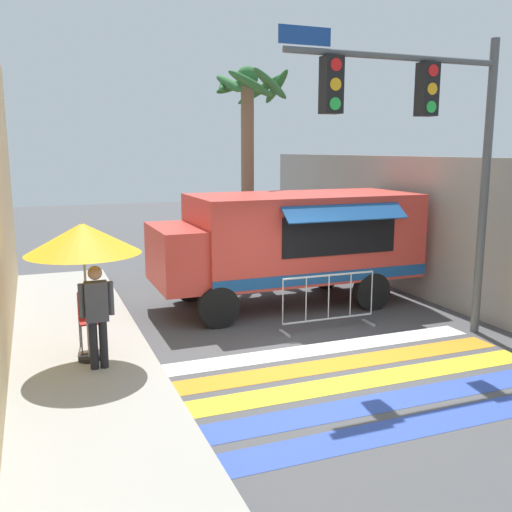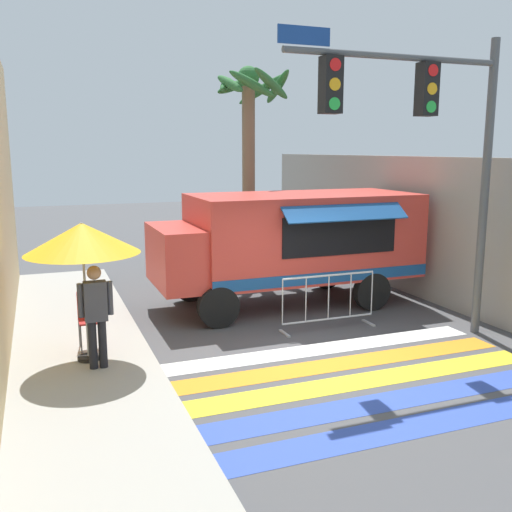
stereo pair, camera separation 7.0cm
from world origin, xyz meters
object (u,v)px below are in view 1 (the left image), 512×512
object	(u,v)px
traffic_signal_pole	(425,126)
barricade_front	(329,302)
folding_chair	(91,314)
patio_umbrella	(83,239)
palm_tree	(249,129)
food_truck	(284,239)
vendor_person	(97,311)

from	to	relation	value
traffic_signal_pole	barricade_front	bearing A→B (deg)	133.30
barricade_front	folding_chair	bearing A→B (deg)	178.52
folding_chair	patio_umbrella	bearing A→B (deg)	-92.89
traffic_signal_pole	palm_tree	world-z (taller)	palm_tree
patio_umbrella	folding_chair	xyz separation A→B (m)	(0.11, 0.61, -1.40)
palm_tree	food_truck	bearing A→B (deg)	-97.51
food_truck	vendor_person	distance (m)	5.31
palm_tree	traffic_signal_pole	bearing A→B (deg)	-83.11
folding_chair	palm_tree	size ratio (longest dim) A/B	0.17
food_truck	folding_chair	world-z (taller)	food_truck
food_truck	traffic_signal_pole	size ratio (longest dim) A/B	1.08
barricade_front	palm_tree	size ratio (longest dim) A/B	0.35
folding_chair	palm_tree	distance (m)	7.93
traffic_signal_pole	food_truck	bearing A→B (deg)	111.41
folding_chair	vendor_person	distance (m)	1.08
traffic_signal_pole	folding_chair	world-z (taller)	traffic_signal_pole
traffic_signal_pole	vendor_person	distance (m)	6.38
folding_chair	barricade_front	bearing A→B (deg)	6.03
folding_chair	barricade_front	distance (m)	4.55
vendor_person	palm_tree	world-z (taller)	palm_tree
vendor_person	barricade_front	distance (m)	4.66
traffic_signal_pole	palm_tree	bearing A→B (deg)	96.89
folding_chair	traffic_signal_pole	bearing A→B (deg)	-5.77
food_truck	patio_umbrella	bearing A→B (deg)	-151.71
food_truck	barricade_front	xyz separation A→B (m)	(0.09, -1.96, -0.98)
vendor_person	palm_tree	xyz separation A→B (m)	(4.89, 6.30, 2.99)
traffic_signal_pole	patio_umbrella	distance (m)	6.12
patio_umbrella	barricade_front	distance (m)	4.94
traffic_signal_pole	folding_chair	size ratio (longest dim) A/B	5.65
vendor_person	palm_tree	bearing A→B (deg)	39.05
traffic_signal_pole	barricade_front	world-z (taller)	traffic_signal_pole
patio_umbrella	palm_tree	bearing A→B (deg)	49.56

